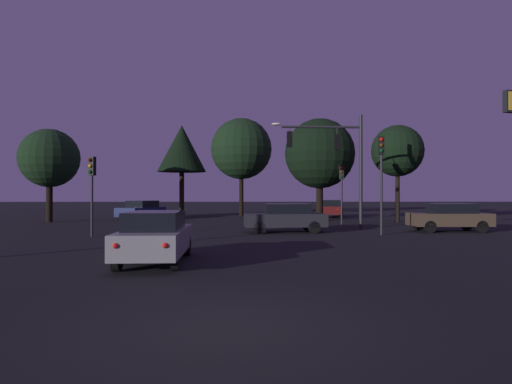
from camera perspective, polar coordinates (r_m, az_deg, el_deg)
The scene contains 15 objects.
ground_plane at distance 31.11m, azimuth -1.87°, elevation -4.03°, with size 168.00×168.00×0.00m, color black.
traffic_signal_mast_arm at distance 25.58m, azimuth 10.60°, elevation 5.15°, with size 5.34×0.44×6.68m.
traffic_light_corner_left at distance 22.12m, azimuth 16.32°, elevation 3.37°, with size 0.36×0.38×4.89m.
traffic_light_corner_right at distance 29.23m, azimuth 11.31°, elevation 1.24°, with size 0.37×0.39×3.94m.
traffic_light_median at distance 21.89m, azimuth -20.99°, elevation 1.55°, with size 0.35×0.38×3.82m.
car_nearside_lane at distance 13.05m, azimuth -13.16°, elevation -5.70°, with size 1.85×4.37×1.52m.
car_crossing_left at distance 25.49m, azimuth 24.34°, elevation -3.04°, with size 4.22×1.81×1.52m.
car_crossing_right at distance 22.84m, azimuth 3.94°, elevation -3.38°, with size 4.43×2.05×1.52m.
car_far_lane at distance 34.87m, azimuth -14.95°, elevation -2.30°, with size 3.20×4.76×1.52m.
car_parked_lot at distance 38.15m, azimuth 10.06°, elevation -2.13°, with size 2.86×4.65×1.52m.
tree_behind_sign at distance 39.91m, azimuth -1.96°, elevation 5.73°, with size 5.64×5.64×9.05m.
tree_left_far at distance 32.97m, azimuth 8.45°, elevation 5.04°, with size 5.30×5.30×7.75m.
tree_center_horizon at distance 34.76m, azimuth -25.75°, elevation 4.04°, with size 4.26×4.26×6.79m.
tree_right_cluster at distance 32.73m, azimuth 18.28°, elevation 5.17°, with size 3.72×3.72×7.02m.
tree_lot_edge at distance 41.86m, azimuth -9.83°, elevation 5.67°, with size 4.64×4.64×8.64m.
Camera 1 is at (0.32, -6.54, 2.03)m, focal length 30.11 mm.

